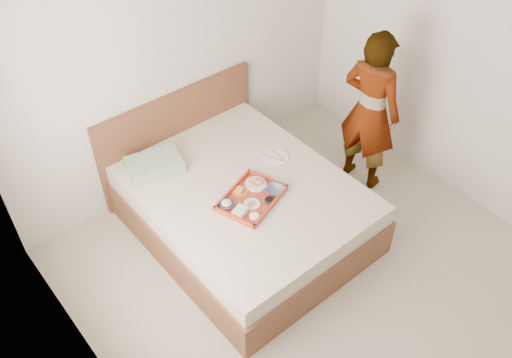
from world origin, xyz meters
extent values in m
cube|color=#BEB6A1|center=(0.00, 0.00, 0.00)|extent=(3.50, 4.00, 0.01)
cube|color=silver|center=(0.00, 2.00, 1.30)|extent=(3.50, 0.01, 2.60)
cube|color=silver|center=(-1.75, 0.00, 1.30)|extent=(0.01, 4.00, 2.60)
cube|color=silver|center=(1.75, 0.00, 1.30)|extent=(0.01, 4.00, 2.60)
cube|color=brown|center=(-0.14, 1.00, 0.27)|extent=(1.65, 2.00, 0.53)
cube|color=brown|center=(-0.14, 1.97, 0.47)|extent=(1.65, 0.06, 0.95)
cube|color=#92AD8B|center=(-0.59, 1.65, 0.58)|extent=(0.52, 0.41, 0.11)
cube|color=#B5321C|center=(-0.19, 0.83, 0.55)|extent=(0.63, 0.53, 0.05)
cylinder|color=white|center=(-0.06, 0.94, 0.55)|extent=(0.23, 0.23, 0.01)
imported|color=navy|center=(0.01, 0.77, 0.56)|extent=(0.19, 0.19, 0.04)
cylinder|color=black|center=(-0.11, 0.71, 0.56)|extent=(0.10, 0.10, 0.03)
cylinder|color=white|center=(-0.23, 0.78, 0.55)|extent=(0.17, 0.17, 0.01)
cylinder|color=orange|center=(-0.21, 0.95, 0.55)|extent=(0.16, 0.16, 0.01)
imported|color=navy|center=(-0.40, 0.89, 0.56)|extent=(0.15, 0.15, 0.04)
cube|color=silver|center=(-0.37, 0.76, 0.57)|extent=(0.13, 0.12, 0.05)
cylinder|color=white|center=(-0.31, 0.65, 0.56)|extent=(0.10, 0.10, 0.03)
cylinder|color=white|center=(0.31, 1.10, 0.54)|extent=(0.25, 0.25, 0.01)
imported|color=silver|center=(1.17, 0.82, 0.79)|extent=(0.47, 0.63, 1.57)
camera|label=1|loc=(-2.17, -1.59, 3.63)|focal=38.18mm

